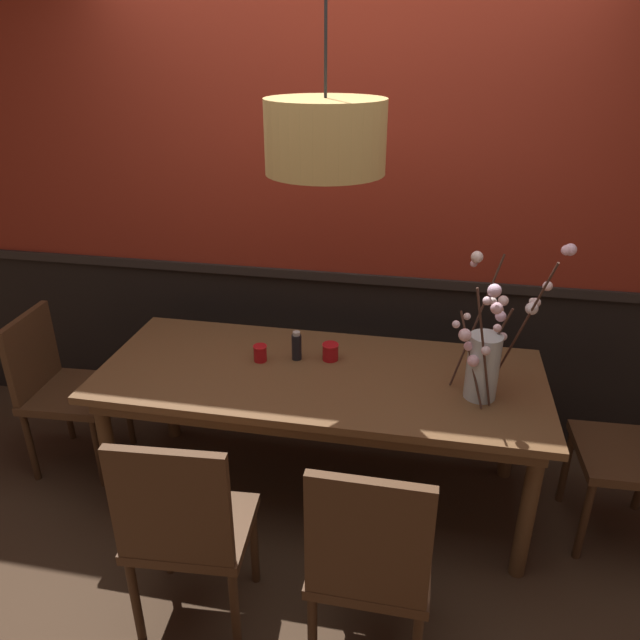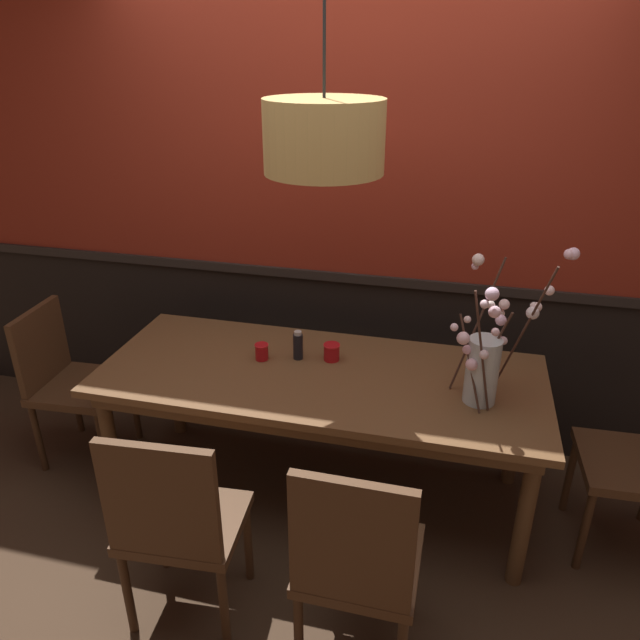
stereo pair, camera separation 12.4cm
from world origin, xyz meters
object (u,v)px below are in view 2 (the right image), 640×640
Objects in this scene: chair_head_west_end at (68,377)px; chair_near_side_right at (357,559)px; dining_table at (320,386)px; condiment_bottle at (298,346)px; candle_holder_nearer_center at (332,352)px; pendant_lamp at (324,137)px; candle_holder_nearer_edge at (262,352)px; vase_with_blossoms at (486,360)px; chair_near_side_left at (176,520)px.

chair_head_west_end is 1.98m from chair_near_side_right.
chair_near_side_right is (0.35, -0.88, -0.13)m from dining_table.
candle_holder_nearer_center is at bearing 8.82° from condiment_bottle.
dining_table is at bearing 112.53° from pendant_lamp.
chair_near_side_right is at bearing -68.38° from dining_table.
vase_with_blossoms is at bearing -6.68° from candle_holder_nearer_edge.
vase_with_blossoms is (0.39, 0.81, 0.41)m from chair_near_side_right.
condiment_bottle is at bearing -171.18° from candle_holder_nearer_center.
chair_near_side_left is 1.56m from pendant_lamp.
condiment_bottle reaches higher than candle_holder_nearer_center.
chair_near_side_right is (1.77, -0.89, 0.03)m from chair_head_west_end.
vase_with_blossoms is 0.91m from condiment_bottle.
candle_holder_nearer_center is at bearing 4.67° from chair_head_west_end.
vase_with_blossoms is at bearing -5.25° from dining_table.
chair_near_side_left is 11.28× the size of candle_holder_nearer_edge.
dining_table is at bearing -0.56° from chair_head_west_end.
vase_with_blossoms is at bearing -15.64° from candle_holder_nearer_center.
candle_holder_nearer_center is (-0.72, 0.20, -0.16)m from vase_with_blossoms.
dining_table is 0.95m from chair_near_side_right.
vase_with_blossoms is 0.57× the size of pendant_lamp.
chair_head_west_end is 0.74× the size of pendant_lamp.
candle_holder_nearer_center is 0.58× the size of condiment_bottle.
dining_table is 2.20× the size of chair_near_side_right.
pendant_lamp is at bearing 111.51° from chair_near_side_right.
chair_near_side_right is at bearing -63.75° from condiment_bottle.
chair_near_side_right is 1.09m from candle_holder_nearer_center.
condiment_bottle is (-0.14, 0.11, 0.15)m from dining_table.
chair_head_west_end is at bearing -177.89° from candle_holder_nearer_edge.
chair_near_side_right reaches higher than condiment_bottle.
condiment_bottle is at bearing 116.25° from chair_near_side_right.
dining_table is at bearing 67.86° from chair_near_side_left.
chair_near_side_right is (0.70, -0.02, 0.00)m from chair_near_side_left.
chair_near_side_right is 11.46× the size of candle_holder_nearer_edge.
dining_table is 2.37× the size of chair_head_west_end.
condiment_bottle is at bearing 16.89° from candle_holder_nearer_edge.
pendant_lamp is at bearing -86.79° from candle_holder_nearer_center.
chair_near_side_right reaches higher than chair_head_west_end.
chair_near_side_right is at bearing -116.02° from vase_with_blossoms.
candle_holder_nearer_edge is 0.56× the size of condiment_bottle.
vase_with_blossoms is 1.14m from pendant_lamp.
candle_holder_nearer_edge is (-0.33, -0.08, -0.00)m from candle_holder_nearer_center.
chair_near_side_left reaches higher than candle_holder_nearer_edge.
candle_holder_nearer_center is at bearing 93.21° from pendant_lamp.
chair_near_side_right is at bearing -72.34° from candle_holder_nearer_center.
chair_near_side_left is at bearing -116.94° from pendant_lamp.
candle_holder_nearer_edge is 0.18m from condiment_bottle.
chair_near_side_left is at bearing -39.00° from chair_head_west_end.
pendant_lamp reaches higher than chair_near_side_right.
candle_holder_nearer_edge is (-0.66, 0.93, 0.25)m from chair_near_side_right.
dining_table is 25.21× the size of candle_holder_nearer_edge.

